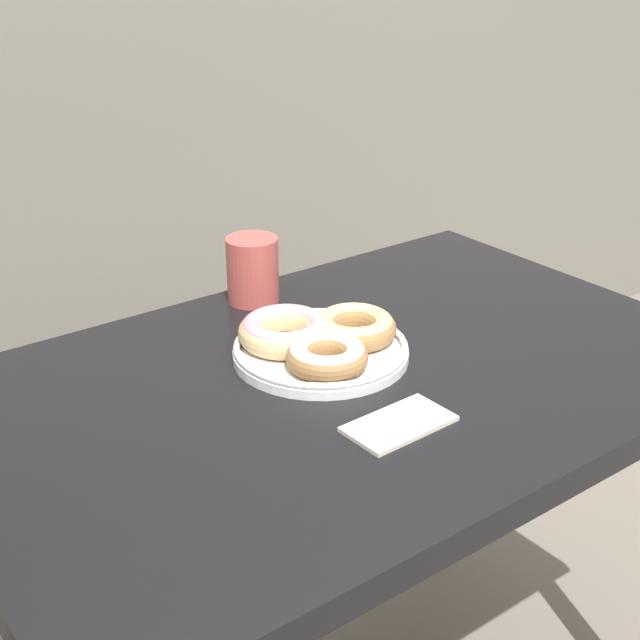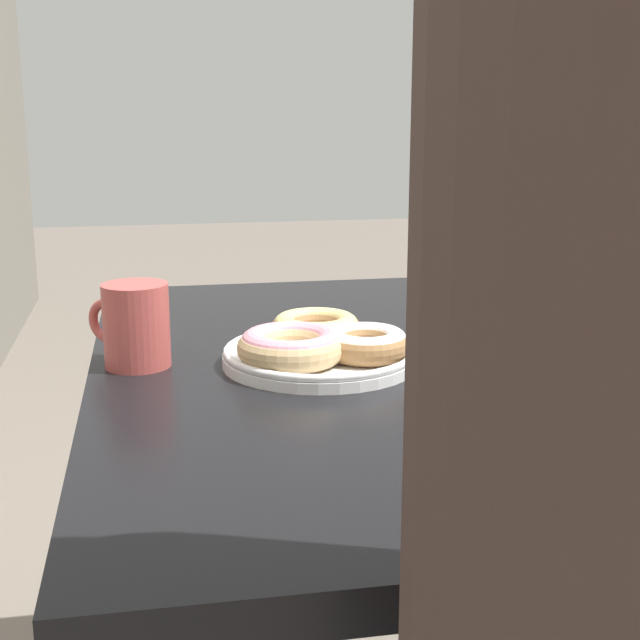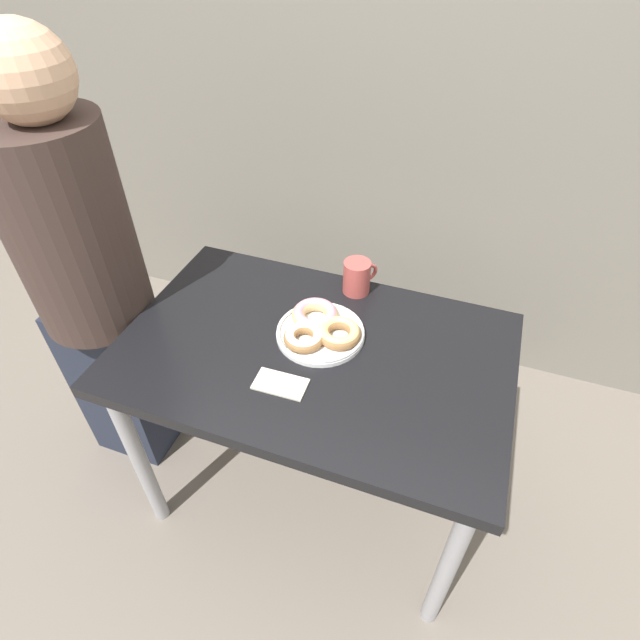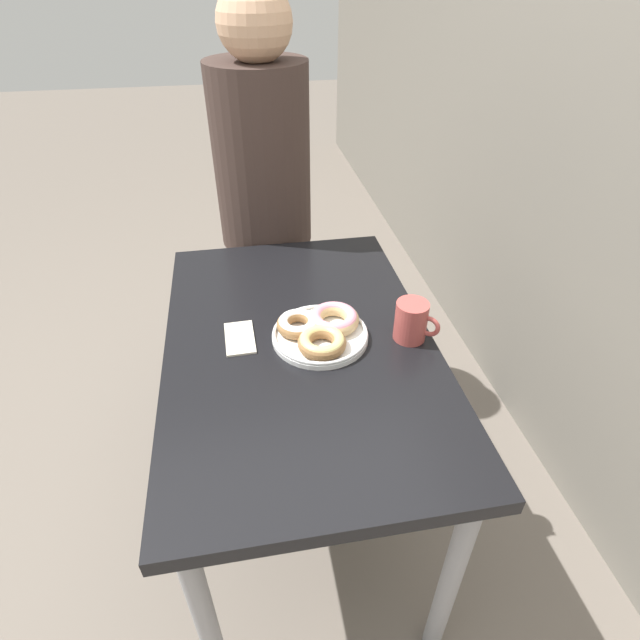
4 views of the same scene
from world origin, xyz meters
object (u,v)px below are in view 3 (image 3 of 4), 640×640
object	(u,v)px
dining_table	(314,370)
napkin	(280,384)
coffee_mug	(357,277)
donut_plate	(320,328)
person_figure	(87,278)

from	to	relation	value
dining_table	napkin	world-z (taller)	napkin
coffee_mug	donut_plate	bearing A→B (deg)	-99.61
person_figure	napkin	bearing A→B (deg)	-10.58
person_figure	napkin	world-z (taller)	person_figure
donut_plate	napkin	world-z (taller)	donut_plate
donut_plate	person_figure	bearing A→B (deg)	-173.52
donut_plate	coffee_mug	xyz separation A→B (m)	(0.04, 0.23, 0.03)
coffee_mug	person_figure	bearing A→B (deg)	-157.49
dining_table	napkin	xyz separation A→B (m)	(-0.03, -0.16, 0.09)
person_figure	donut_plate	bearing A→B (deg)	6.48
coffee_mug	dining_table	bearing A→B (deg)	-97.35
dining_table	coffee_mug	size ratio (longest dim) A/B	10.04
dining_table	donut_plate	xyz separation A→B (m)	(-0.00, 0.06, 0.12)
coffee_mug	person_figure	world-z (taller)	person_figure
donut_plate	coffee_mug	world-z (taller)	coffee_mug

